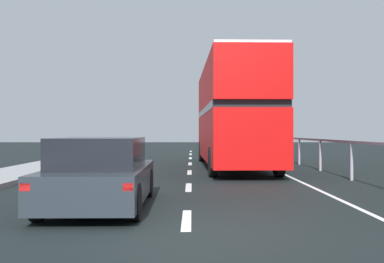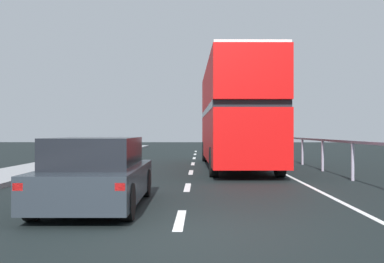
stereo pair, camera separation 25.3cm
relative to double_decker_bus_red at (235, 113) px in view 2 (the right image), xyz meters
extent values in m
cube|color=black|center=(-1.80, -12.40, -2.35)|extent=(75.82, 120.00, 0.10)
cube|color=silver|center=(-1.80, -11.56, -2.29)|extent=(0.16, 1.90, 0.01)
cube|color=silver|center=(-1.80, -6.93, -2.29)|extent=(0.16, 1.90, 0.01)
cube|color=silver|center=(-1.80, -2.30, -2.29)|extent=(0.16, 1.90, 0.01)
cube|color=silver|center=(-1.80, 2.34, -2.29)|extent=(0.16, 1.90, 0.01)
cube|color=silver|center=(-1.80, 6.97, -2.29)|extent=(0.16, 1.90, 0.01)
cube|color=silver|center=(-1.80, 11.60, -2.29)|extent=(0.16, 1.90, 0.01)
cube|color=silver|center=(-1.80, 16.23, -2.29)|extent=(0.16, 1.90, 0.01)
cube|color=silver|center=(1.57, -3.40, -2.29)|extent=(0.12, 46.00, 0.01)
cube|color=gray|center=(3.24, -3.40, -1.11)|extent=(0.08, 42.00, 0.08)
cylinder|color=gray|center=(3.24, -5.15, -1.70)|extent=(0.10, 0.10, 1.19)
cylinder|color=gray|center=(3.24, -1.65, -1.70)|extent=(0.10, 0.10, 1.19)
cylinder|color=gray|center=(3.24, 1.85, -1.70)|extent=(0.10, 0.10, 1.19)
cylinder|color=gray|center=(3.24, 5.35, -1.70)|extent=(0.10, 0.10, 1.19)
cylinder|color=gray|center=(3.24, 8.85, -1.70)|extent=(0.10, 0.10, 1.19)
cylinder|color=gray|center=(3.24, 12.35, -1.70)|extent=(0.10, 0.10, 1.19)
cylinder|color=gray|center=(3.24, 15.85, -1.70)|extent=(0.10, 0.10, 1.19)
cube|color=#C00A0A|center=(0.00, -0.01, -1.00)|extent=(2.68, 11.30, 1.90)
cube|color=black|center=(0.00, -0.01, 0.07)|extent=(2.69, 10.85, 0.24)
cube|color=#C00A0A|center=(0.00, -0.01, 1.04)|extent=(2.68, 11.30, 1.70)
cube|color=silver|center=(0.00, -0.01, 1.94)|extent=(2.63, 11.07, 0.10)
cube|color=black|center=(-0.14, 5.59, -0.90)|extent=(2.17, 0.09, 1.33)
cube|color=yellow|center=(-0.14, 5.59, 1.47)|extent=(1.45, 0.07, 0.28)
cylinder|color=black|center=(-1.21, 4.19, -1.80)|extent=(0.30, 1.01, 1.00)
cylinder|color=black|center=(1.00, 4.24, -1.80)|extent=(0.30, 1.01, 1.00)
cylinder|color=black|center=(-1.01, -4.06, -1.80)|extent=(0.30, 1.01, 1.00)
cylinder|color=black|center=(1.20, -4.00, -1.80)|extent=(0.30, 1.01, 1.00)
cube|color=#222930|center=(-3.51, -10.21, -1.80)|extent=(1.85, 4.35, 0.63)
cube|color=black|center=(-3.51, -10.42, -1.19)|extent=(1.61, 2.40, 0.58)
cube|color=red|center=(-4.27, -12.35, -1.64)|extent=(0.16, 0.06, 0.12)
cube|color=red|center=(-2.69, -12.33, -1.64)|extent=(0.16, 0.06, 0.12)
cylinder|color=black|center=(-4.35, -8.76, -1.98)|extent=(0.21, 0.64, 0.64)
cylinder|color=black|center=(-2.73, -8.74, -1.98)|extent=(0.21, 0.64, 0.64)
cylinder|color=black|center=(-4.30, -11.68, -1.98)|extent=(0.21, 0.64, 0.64)
cylinder|color=black|center=(-2.68, -11.66, -1.98)|extent=(0.21, 0.64, 0.64)
camera|label=1|loc=(-1.70, -19.46, -0.79)|focal=43.35mm
camera|label=2|loc=(-1.45, -19.46, -0.79)|focal=43.35mm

